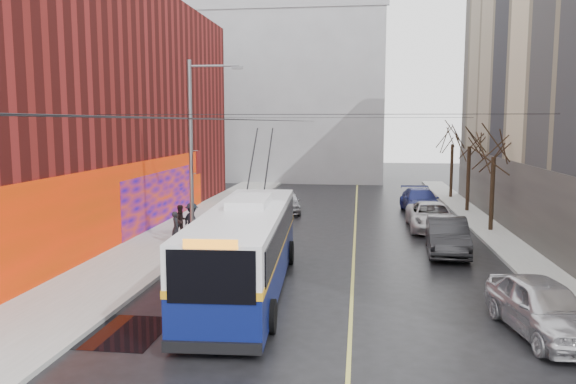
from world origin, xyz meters
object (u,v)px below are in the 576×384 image
object	(u,v)px
parked_car_b	(447,236)
pedestrian_c	(192,220)
parked_car_a	(543,307)
pedestrian_a	(176,228)
tree_mid	(470,135)
streetlight_pole	(194,149)
parked_car_c	(432,217)
following_car	(287,202)
tree_near	(494,143)
trolleybus	(246,247)
tree_far	(453,134)
parked_car_d	(420,201)
pedestrian_b	(181,221)

from	to	relation	value
parked_car_b	pedestrian_c	bearing A→B (deg)	177.35
parked_car_a	parked_car_b	bearing A→B (deg)	87.21
pedestrian_a	parked_car_b	bearing A→B (deg)	-110.36
pedestrian_c	tree_mid	bearing A→B (deg)	-111.52
streetlight_pole	parked_car_c	xyz separation A→B (m)	(11.94, 6.24, -4.07)
following_car	tree_near	bearing A→B (deg)	-33.51
tree_mid	pedestrian_a	bearing A→B (deg)	-141.74
tree_mid	trolleybus	world-z (taller)	tree_mid
pedestrian_a	following_car	bearing A→B (deg)	-41.12
tree_near	following_car	size ratio (longest dim) A/B	1.48
tree_far	parked_car_a	world-z (taller)	tree_far
tree_mid	parked_car_a	bearing A→B (deg)	-95.06
parked_car_d	streetlight_pole	bearing A→B (deg)	-137.28
streetlight_pole	following_car	bearing A→B (deg)	75.35
streetlight_pole	pedestrian_c	distance (m)	4.29
pedestrian_b	parked_car_d	bearing A→B (deg)	-1.89
tree_far	parked_car_c	distance (m)	14.79
parked_car_c	parked_car_d	world-z (taller)	parked_car_d
pedestrian_b	tree_near	bearing A→B (deg)	-26.10
tree_near	parked_car_c	size ratio (longest dim) A/B	1.14
trolleybus	pedestrian_b	world-z (taller)	trolleybus
streetlight_pole	parked_car_c	size ratio (longest dim) A/B	1.61
tree_near	tree_far	world-z (taller)	tree_far
streetlight_pole	parked_car_c	bearing A→B (deg)	27.58
tree_mid	pedestrian_b	bearing A→B (deg)	-146.09
following_car	pedestrian_a	xyz separation A→B (m)	(-4.07, -11.24, 0.22)
tree_far	parked_car_a	distance (m)	29.97
parked_car_d	parked_car_b	bearing A→B (deg)	-93.23
tree_far	trolleybus	xyz separation A→B (m)	(-11.32, -26.49, -3.52)
following_car	pedestrian_a	distance (m)	11.96
parked_car_a	pedestrian_b	size ratio (longest dim) A/B	2.88
tree_mid	parked_car_a	xyz separation A→B (m)	(-2.00, -22.58, -4.43)
parked_car_c	following_car	xyz separation A→B (m)	(-8.94, 5.22, -0.04)
pedestrian_a	pedestrian_c	distance (m)	1.68
parked_car_b	parked_car_c	xyz separation A→B (m)	(0.00, 5.82, -0.06)
parked_car_c	trolleybus	bearing A→B (deg)	-122.23
tree_mid	pedestrian_a	world-z (taller)	tree_mid
tree_far	following_car	world-z (taller)	tree_far
tree_near	parked_car_a	size ratio (longest dim) A/B	1.33
pedestrian_a	tree_mid	bearing A→B (deg)	-72.97
trolleybus	parked_car_d	bearing A→B (deg)	63.58
streetlight_pole	parked_car_b	size ratio (longest dim) A/B	1.78
trolleybus	pedestrian_a	xyz separation A→B (m)	(-4.89, 6.71, -0.67)
parked_car_b	following_car	size ratio (longest dim) A/B	1.17
parked_car_b	pedestrian_c	distance (m)	12.78
tree_mid	parked_car_b	bearing A→B (deg)	-104.26
pedestrian_b	streetlight_pole	bearing A→B (deg)	-94.92
parked_car_d	tree_far	bearing A→B (deg)	64.09
parked_car_b	parked_car_c	size ratio (longest dim) A/B	0.90
parked_car_a	streetlight_pole	bearing A→B (deg)	134.25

